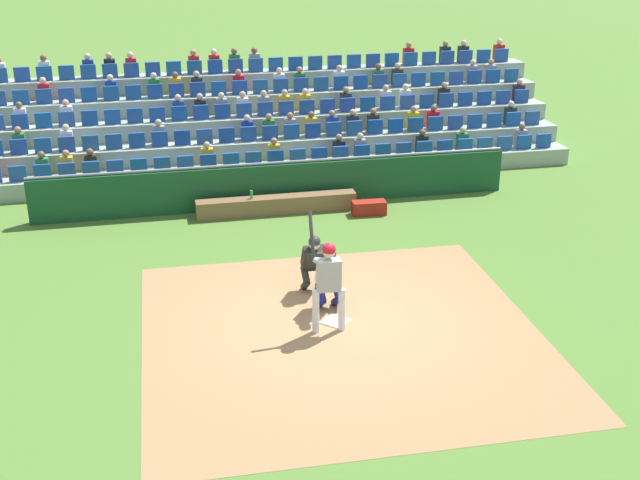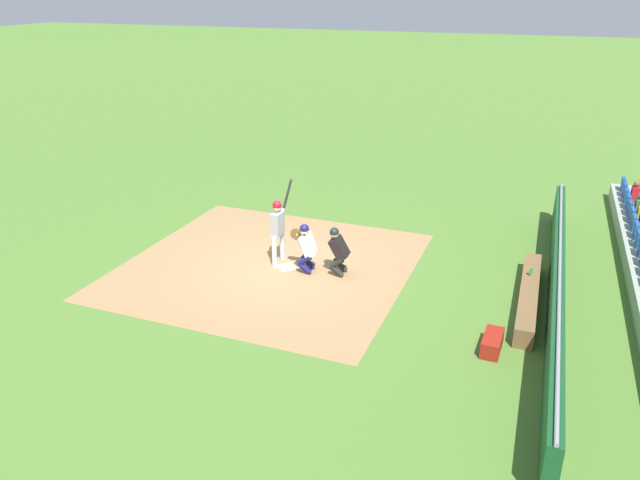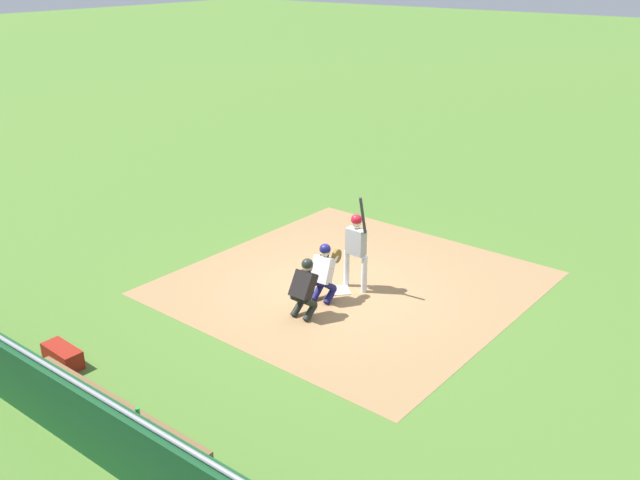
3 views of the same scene
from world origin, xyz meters
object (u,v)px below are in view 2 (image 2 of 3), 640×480
(dugout_bench, at_px, (528,296))
(home_plate_marker, at_px, (286,267))
(water_bottle_on_bench, at_px, (531,272))
(catcher_crouching, at_px, (306,245))
(batter_at_plate, at_px, (278,225))
(equipment_duffel_bag, at_px, (492,343))
(home_plate_umpire, at_px, (338,249))

(dugout_bench, bearing_deg, home_plate_marker, 90.90)
(water_bottle_on_bench, bearing_deg, dugout_bench, -178.51)
(catcher_crouching, bearing_deg, batter_at_plate, 76.60)
(batter_at_plate, relative_size, equipment_duffel_bag, 2.67)
(batter_at_plate, height_order, water_bottle_on_bench, batter_at_plate)
(catcher_crouching, distance_m, home_plate_umpire, 0.82)
(catcher_crouching, bearing_deg, equipment_duffel_bag, -113.99)
(home_plate_umpire, bearing_deg, catcher_crouching, 98.45)
(home_plate_marker, relative_size, water_bottle_on_bench, 2.08)
(catcher_crouching, bearing_deg, home_plate_marker, 91.36)
(water_bottle_on_bench, bearing_deg, catcher_crouching, 97.48)
(home_plate_marker, bearing_deg, water_bottle_on_bench, -83.07)
(catcher_crouching, distance_m, equipment_duffel_bag, 5.35)
(batter_at_plate, xyz_separation_m, equipment_duffel_bag, (-2.37, -5.71, -0.91))
(batter_at_plate, relative_size, dugout_bench, 0.56)
(batter_at_plate, distance_m, home_plate_umpire, 1.71)
(dugout_bench, height_order, water_bottle_on_bench, water_bottle_on_bench)
(home_plate_marker, relative_size, home_plate_umpire, 0.35)
(equipment_duffel_bag, bearing_deg, home_plate_marker, 70.98)
(equipment_duffel_bag, bearing_deg, batter_at_plate, 70.15)
(batter_at_plate, relative_size, water_bottle_on_bench, 10.69)
(home_plate_marker, height_order, equipment_duffel_bag, equipment_duffel_bag)
(catcher_crouching, xyz_separation_m, water_bottle_on_bench, (0.71, -5.43, -0.18))
(batter_at_plate, height_order, equipment_duffel_bag, batter_at_plate)
(home_plate_umpire, distance_m, equipment_duffel_bag, 4.68)
(home_plate_umpire, xyz_separation_m, equipment_duffel_bag, (-2.28, -4.05, -0.52))
(dugout_bench, bearing_deg, water_bottle_on_bench, 1.49)
(home_plate_marker, bearing_deg, batter_at_plate, 54.36)
(home_plate_marker, height_order, batter_at_plate, batter_at_plate)
(equipment_duffel_bag, bearing_deg, home_plate_umpire, 63.24)
(water_bottle_on_bench, relative_size, equipment_duffel_bag, 0.25)
(home_plate_umpire, height_order, equipment_duffel_bag, home_plate_umpire)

